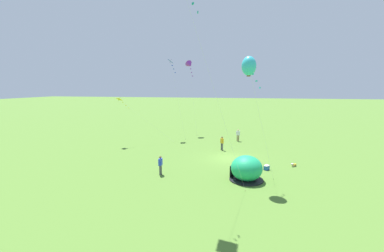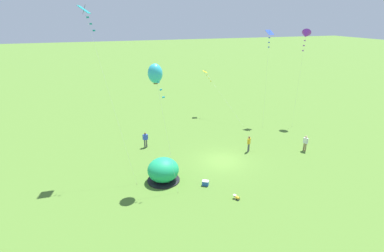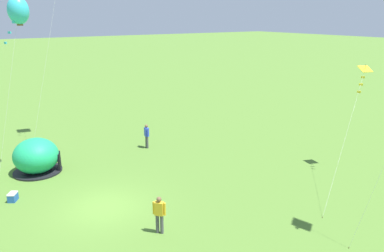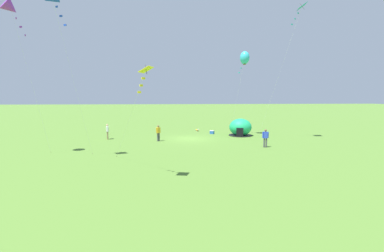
{
  "view_description": "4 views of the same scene",
  "coord_description": "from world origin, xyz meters",
  "views": [
    {
      "loc": [
        -27.41,
        -1.71,
        7.77
      ],
      "look_at": [
        -0.71,
        4.06,
        3.55
      ],
      "focal_mm": 24.0,
      "sensor_mm": 36.0,
      "label": 1
    },
    {
      "loc": [
        -11.12,
        -24.16,
        13.53
      ],
      "look_at": [
        -1.97,
        3.65,
        2.62
      ],
      "focal_mm": 28.0,
      "sensor_mm": 36.0,
      "label": 2
    },
    {
      "loc": [
        16.19,
        -5.47,
        9.1
      ],
      "look_at": [
        -1.13,
        5.89,
        2.94
      ],
      "focal_mm": 35.0,
      "sensor_mm": 36.0,
      "label": 3
    },
    {
      "loc": [
        2.49,
        28.56,
        4.66
      ],
      "look_at": [
        0.09,
        3.52,
        1.85
      ],
      "focal_mm": 24.0,
      "sensor_mm": 36.0,
      "label": 4
    }
  ],
  "objects": [
    {
      "name": "kite_purple",
      "position": [
        13.95,
        7.61,
        11.24
      ],
      "size": [
        2.45,
        2.4,
        11.96
      ],
      "color": "silver",
      "rests_on": "ground"
    },
    {
      "name": "ground_plane",
      "position": [
        0.0,
        0.0,
        0.0
      ],
      "size": [
        300.0,
        300.0,
        0.0
      ],
      "primitive_type": "plane",
      "color": "#517A2D"
    },
    {
      "name": "toddler_crawling",
      "position": [
        -1.6,
        -6.33,
        0.18
      ],
      "size": [
        0.42,
        0.54,
        0.32
      ],
      "color": "gold",
      "rests_on": "ground"
    },
    {
      "name": "popup_tent",
      "position": [
        -6.37,
        -1.81,
        1.0
      ],
      "size": [
        2.81,
        2.81,
        2.1
      ],
      "color": "#1EAD6B",
      "rests_on": "ground"
    },
    {
      "name": "person_strolling",
      "position": [
        3.48,
        1.19,
        0.96
      ],
      "size": [
        0.45,
        0.44,
        1.72
      ],
      "color": "#4C4C51",
      "rests_on": "ground"
    },
    {
      "name": "kite_yellow",
      "position": [
        3.74,
        14.44,
        5.76
      ],
      "size": [
        3.4,
        7.08,
        6.38
      ],
      "color": "silver",
      "rests_on": "ground"
    },
    {
      "name": "kite_cyan",
      "position": [
        -6.69,
        -1.73,
        9.33
      ],
      "size": [
        1.57,
        2.92,
        10.09
      ],
      "color": "silver",
      "rests_on": "ground"
    },
    {
      "name": "kite_blue",
      "position": [
        10.08,
        9.54,
        11.09
      ],
      "size": [
        2.02,
        3.1,
        11.79
      ],
      "color": "silver",
      "rests_on": "ground"
    },
    {
      "name": "person_center_field",
      "position": [
        -6.61,
        5.64,
        0.96
      ],
      "size": [
        0.59,
        0.28,
        1.72
      ],
      "color": "#4C4C51",
      "rests_on": "ground"
    },
    {
      "name": "person_near_tent",
      "position": [
        9.18,
        -0.54,
        0.96
      ],
      "size": [
        0.35,
        0.56,
        1.72
      ],
      "color": "#8C7251",
      "rests_on": "ground"
    },
    {
      "name": "cooler_box",
      "position": [
        -3.19,
        -3.67,
        0.22
      ],
      "size": [
        0.64,
        0.59,
        0.44
      ],
      "color": "#2659B2",
      "rests_on": "ground"
    }
  ]
}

